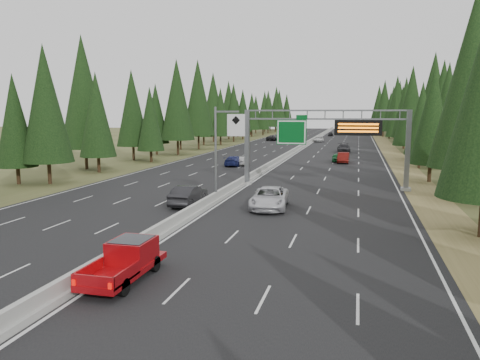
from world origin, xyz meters
name	(u,v)px	position (x,y,z in m)	size (l,w,h in m)	color
road	(298,151)	(0.00, 80.00, 0.04)	(32.00, 260.00, 0.08)	black
shoulder_right	(392,153)	(17.80, 80.00, 0.03)	(3.60, 260.00, 0.06)	olive
shoulder_left	(212,149)	(-17.80, 80.00, 0.03)	(3.60, 260.00, 0.06)	#404A22
median_barrier	(298,149)	(0.00, 80.00, 0.41)	(0.70, 260.00, 0.85)	#9C9C96
sign_gantry	(331,136)	(8.92, 34.88, 5.27)	(16.75, 0.98, 7.80)	slate
hov_sign_pole	(222,147)	(0.58, 24.97, 4.72)	(2.80, 0.50, 8.00)	slate
tree_row_right	(416,104)	(22.10, 83.60, 9.23)	(12.24, 244.34, 18.74)	black
tree_row_left	(183,105)	(-21.86, 74.40, 8.99)	(11.80, 244.83, 18.72)	black
silver_minivan	(270,198)	(4.90, 23.48, 0.91)	(2.75, 5.96, 1.66)	silver
red_pickup	(128,258)	(1.50, 6.43, 1.04)	(1.89, 5.30, 1.73)	black
car_ahead_green	(337,158)	(8.50, 60.54, 0.72)	(1.51, 3.75, 1.28)	#16642E
car_ahead_dkred	(343,158)	(9.50, 59.34, 0.86)	(1.65, 4.73, 1.56)	#5F110D
car_ahead_dkgrey	(344,148)	(8.99, 77.67, 0.90)	(2.29, 5.64, 1.64)	black
car_ahead_white	(319,139)	(1.82, 108.94, 0.77)	(2.29, 4.97, 1.38)	silver
car_ahead_far	(330,134)	(2.93, 140.21, 0.72)	(1.51, 3.76, 1.28)	black
car_onc_near	(189,195)	(-1.74, 23.05, 0.90)	(1.75, 5.00, 1.65)	black
car_onc_blue	(235,161)	(-5.36, 51.49, 0.80)	(2.01, 4.95, 1.44)	navy
car_onc_white	(242,160)	(-4.55, 52.46, 0.76)	(1.62, 4.02, 1.37)	silver
car_onc_far	(273,138)	(-10.70, 111.64, 0.83)	(2.48, 5.38, 1.50)	black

